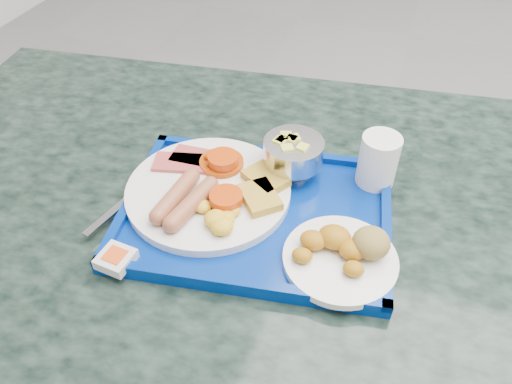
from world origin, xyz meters
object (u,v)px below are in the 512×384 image
at_px(tray, 256,214).
at_px(bread_plate, 344,252).
at_px(main_plate, 211,190).
at_px(juice_cup, 378,159).
at_px(table, 238,282).
at_px(fruit_bowl, 293,152).

distance_m(tray, bread_plate, 0.15).
distance_m(tray, main_plate, 0.08).
bearing_deg(bread_plate, tray, 160.89).
bearing_deg(main_plate, juice_cup, 27.07).
xyz_separation_m(table, main_plate, (-0.04, -0.01, 0.22)).
xyz_separation_m(bread_plate, fruit_bowl, (-0.12, 0.15, 0.03)).
height_order(main_plate, bread_plate, bread_plate).
bearing_deg(bread_plate, juice_cup, 85.50).
relative_size(table, bread_plate, 8.44).
distance_m(main_plate, juice_cup, 0.26).
distance_m(table, juice_cup, 0.34).
bearing_deg(tray, juice_cup, 39.13).
xyz_separation_m(tray, fruit_bowl, (0.03, 0.10, 0.05)).
distance_m(tray, fruit_bowl, 0.12).
bearing_deg(juice_cup, tray, -140.87).
bearing_deg(main_plate, tray, -6.48).
bearing_deg(bread_plate, fruit_bowl, 127.40).
xyz_separation_m(tray, juice_cup, (0.16, 0.13, 0.05)).
bearing_deg(fruit_bowl, juice_cup, 10.83).
xyz_separation_m(fruit_bowl, juice_cup, (0.13, 0.02, 0.00)).
xyz_separation_m(tray, main_plate, (-0.08, 0.01, 0.02)).
bearing_deg(tray, bread_plate, -19.11).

